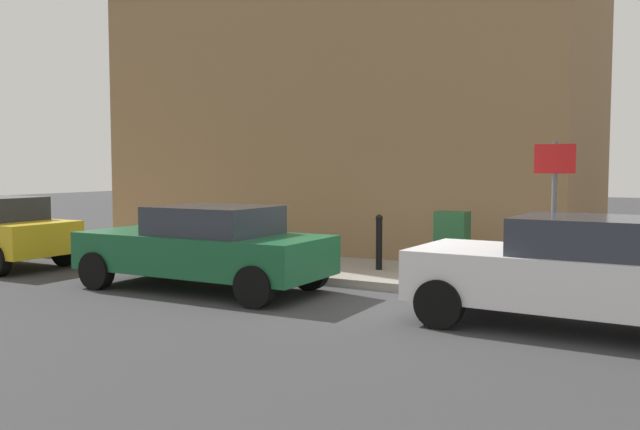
% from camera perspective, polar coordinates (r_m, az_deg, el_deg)
% --- Properties ---
extents(ground, '(80.00, 80.00, 0.00)m').
position_cam_1_polar(ground, '(10.59, 6.30, -7.25)').
color(ground, '#38383A').
extents(sidewalk, '(2.58, 30.00, 0.15)m').
position_cam_1_polar(sidewalk, '(15.39, -11.76, -3.46)').
color(sidewalk, gray).
rests_on(sidewalk, ground).
extents(corner_building, '(6.28, 11.44, 9.54)m').
position_cam_1_polar(corner_building, '(17.86, 3.32, 12.77)').
color(corner_building, olive).
rests_on(corner_building, ground).
extents(car_white, '(1.95, 4.33, 1.45)m').
position_cam_1_polar(car_white, '(9.19, 21.69, -4.46)').
color(car_white, silver).
rests_on(car_white, ground).
extents(car_green, '(1.94, 4.36, 1.43)m').
position_cam_1_polar(car_green, '(11.51, -9.70, -2.65)').
color(car_green, '#195933').
rests_on(car_green, ground).
extents(utility_cabinet, '(0.46, 0.61, 1.15)m').
position_cam_1_polar(utility_cabinet, '(12.06, 11.10, -2.64)').
color(utility_cabinet, '#1E4C28').
rests_on(utility_cabinet, sidewalk).
extents(bollard_near_cabinet, '(0.14, 0.14, 1.04)m').
position_cam_1_polar(bollard_near_cabinet, '(12.67, 5.02, -2.14)').
color(bollard_near_cabinet, black).
rests_on(bollard_near_cabinet, sidewalk).
extents(street_sign, '(0.08, 0.60, 2.30)m').
position_cam_1_polar(street_sign, '(10.70, 19.21, 1.63)').
color(street_sign, '#59595B').
rests_on(street_sign, sidewalk).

